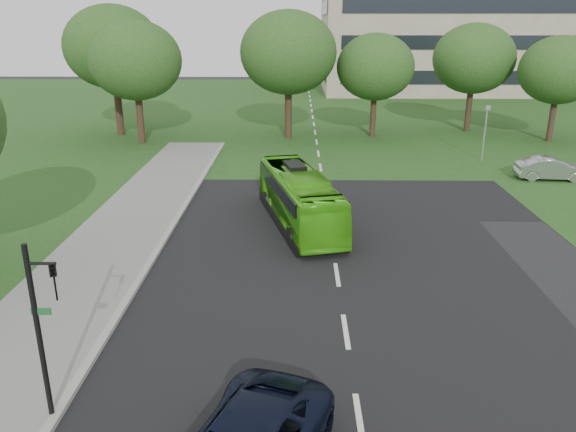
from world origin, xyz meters
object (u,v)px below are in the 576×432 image
Objects in this scene: tree_park_b at (288,53)px; tree_park_f at (113,47)px; tree_park_d at (474,59)px; bus at (299,198)px; camera_pole at (485,126)px; tree_park_a at (135,61)px; tree_park_e at (559,70)px; traffic_light at (43,321)px; sedan at (551,169)px; tree_park_c at (375,67)px.

tree_park_f reaches higher than tree_park_b.
tree_park_d is 1.00× the size of bus.
bus is at bearing -130.85° from camera_pole.
tree_park_e is at bearing 2.39° from tree_park_a.
tree_park_d reaches higher than traffic_light.
bus is (14.64, -21.31, -5.68)m from tree_park_f.
camera_pole reaches higher than sedan.
tree_park_a is at bearing 74.29° from sedan.
tree_park_d is at bearing 16.83° from tree_park_c.
tree_park_f reaches higher than traffic_light.
sedan is 0.91× the size of traffic_light.
tree_park_b is 20.38m from tree_park_e.
tree_park_b is 0.96× the size of tree_park_f.
tree_park_c is 0.79× the size of tree_park_f.
sedan is (29.43, -13.49, -6.24)m from tree_park_f.
tree_park_a is 2.45× the size of camera_pole.
tree_park_b is 2.64× the size of camera_pole.
tree_park_f is at bearing 87.78° from traffic_light.
tree_park_e is at bearing 35.83° from traffic_light.
bus is 2.20× the size of sedan.
tree_park_d is 29.02m from tree_park_f.
tree_park_d is at bearing 141.29° from tree_park_e.
tree_park_d is 27.78m from bus.
bus is 1.99× the size of traffic_light.
sedan is (0.50, -15.53, -5.27)m from tree_park_d.
sedan is at bearing -38.26° from tree_park_b.
bus is (-5.95, -20.83, -4.23)m from tree_park_c.
traffic_light is at bearing -108.67° from tree_park_c.
traffic_light is (-25.17, -32.76, -2.78)m from tree_park_e.
tree_park_e is 2.15× the size of camera_pole.
tree_park_c is 13.64m from tree_park_e.
tree_park_a reaches higher than tree_park_e.
tree_park_f is at bearing 110.32° from bus.
tree_park_b is 2.21× the size of traffic_light.
bus is 14.78m from traffic_light.
tree_park_e reaches higher than camera_pole.
tree_park_a is at bearing -168.48° from tree_park_b.
tree_park_f reaches higher than camera_pole.
sedan is at bearing -55.80° from tree_park_c.
tree_park_e is 0.90× the size of bus.
bus is (-14.29, -23.35, -4.71)m from tree_park_d.
bus is 17.46m from camera_pole.
traffic_light is at bearing -98.18° from tree_park_b.
camera_pole is (13.04, -7.72, -4.18)m from tree_park_b.
tree_park_e is 34.24m from tree_park_f.
tree_park_a is 26.85m from tree_park_d.
camera_pole is (17.88, 26.00, -0.22)m from traffic_light.
tree_park_c reaches higher than traffic_light.
tree_park_a is 0.89× the size of tree_park_f.
tree_park_c is at bearing 130.33° from camera_pole.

